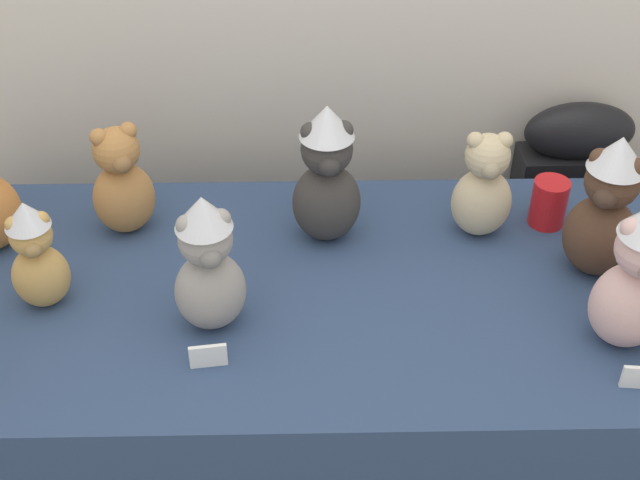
% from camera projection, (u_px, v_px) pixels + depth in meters
% --- Properties ---
extents(display_table, '(1.82, 0.77, 0.80)m').
position_uv_depth(display_table, '(320.00, 414.00, 2.03)').
color(display_table, navy).
rests_on(display_table, ground_plane).
extents(instrument_case, '(0.28, 0.13, 0.93)m').
position_uv_depth(instrument_case, '(554.00, 250.00, 2.40)').
color(instrument_case, black).
rests_on(instrument_case, ground_plane).
extents(teddy_bear_cocoa, '(0.19, 0.18, 0.33)m').
position_uv_depth(teddy_bear_cocoa, '(606.00, 209.00, 1.73)').
color(teddy_bear_cocoa, '#4C3323').
rests_on(teddy_bear_cocoa, display_table).
extents(teddy_bear_caramel, '(0.17, 0.16, 0.26)m').
position_uv_depth(teddy_bear_caramel, '(122.00, 183.00, 1.86)').
color(teddy_bear_caramel, '#B27A42').
rests_on(teddy_bear_caramel, display_table).
extents(teddy_bear_honey, '(0.14, 0.12, 0.25)m').
position_uv_depth(teddy_bear_honey, '(36.00, 256.00, 1.67)').
color(teddy_bear_honey, tan).
rests_on(teddy_bear_honey, display_table).
extents(teddy_bear_charcoal, '(0.16, 0.14, 0.33)m').
position_uv_depth(teddy_bear_charcoal, '(327.00, 176.00, 1.82)').
color(teddy_bear_charcoal, '#383533').
rests_on(teddy_bear_charcoal, display_table).
extents(teddy_bear_sand, '(0.13, 0.12, 0.26)m').
position_uv_depth(teddy_bear_sand, '(483.00, 188.00, 1.86)').
color(teddy_bear_sand, '#CCB78E').
rests_on(teddy_bear_sand, display_table).
extents(teddy_bear_ash, '(0.16, 0.15, 0.30)m').
position_uv_depth(teddy_bear_ash, '(208.00, 266.00, 1.60)').
color(teddy_bear_ash, gray).
rests_on(teddy_bear_ash, display_table).
extents(teddy_bear_blush, '(0.16, 0.14, 0.33)m').
position_uv_depth(teddy_bear_blush, '(638.00, 278.00, 1.56)').
color(teddy_bear_blush, beige).
rests_on(teddy_bear_blush, display_table).
extents(party_cup_red, '(0.08, 0.08, 0.11)m').
position_uv_depth(party_cup_red, '(549.00, 203.00, 1.92)').
color(party_cup_red, red).
rests_on(party_cup_red, display_table).
extents(name_card_front_middle, '(0.07, 0.02, 0.05)m').
position_uv_depth(name_card_front_middle, '(208.00, 356.00, 1.59)').
color(name_card_front_middle, white).
rests_on(name_card_front_middle, display_table).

